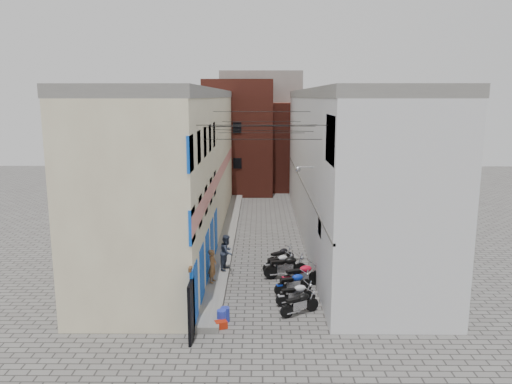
{
  "coord_description": "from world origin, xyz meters",
  "views": [
    {
      "loc": [
        -0.09,
        -16.95,
        8.56
      ],
      "look_at": [
        -0.32,
        12.05,
        3.0
      ],
      "focal_mm": 35.0,
      "sensor_mm": 36.0,
      "label": 1
    }
  ],
  "objects_px": {
    "motorcycle_g": "(281,255)",
    "red_crate": "(221,324)",
    "water_jug_near": "(222,317)",
    "motorcycle_d": "(301,274)",
    "motorcycle_b": "(296,293)",
    "person_a": "(212,266)",
    "motorcycle_e": "(286,265)",
    "motorcycle_f": "(279,262)",
    "motorcycle_a": "(300,302)",
    "water_jug_far": "(225,314)",
    "person_b": "(227,252)",
    "motorcycle_c": "(293,282)"
  },
  "relations": [
    {
      "from": "motorcycle_d",
      "to": "water_jug_near",
      "type": "xyz_separation_m",
      "value": [
        -3.35,
        -3.83,
        -0.33
      ]
    },
    {
      "from": "water_jug_near",
      "to": "motorcycle_d",
      "type": "bearing_deg",
      "value": 48.86
    },
    {
      "from": "motorcycle_e",
      "to": "person_a",
      "type": "height_order",
      "value": "person_a"
    },
    {
      "from": "red_crate",
      "to": "motorcycle_f",
      "type": "bearing_deg",
      "value": 68.35
    },
    {
      "from": "motorcycle_d",
      "to": "person_a",
      "type": "relative_size",
      "value": 1.38
    },
    {
      "from": "motorcycle_d",
      "to": "motorcycle_b",
      "type": "bearing_deg",
      "value": -34.33
    },
    {
      "from": "motorcycle_a",
      "to": "motorcycle_c",
      "type": "distance_m",
      "value": 2.15
    },
    {
      "from": "motorcycle_g",
      "to": "water_jug_near",
      "type": "xyz_separation_m",
      "value": [
        -2.54,
        -6.83,
        -0.24
      ]
    },
    {
      "from": "water_jug_near",
      "to": "motorcycle_f",
      "type": "bearing_deg",
      "value": 67.33
    },
    {
      "from": "motorcycle_e",
      "to": "motorcycle_f",
      "type": "bearing_deg",
      "value": -175.18
    },
    {
      "from": "motorcycle_b",
      "to": "water_jug_near",
      "type": "bearing_deg",
      "value": -76.39
    },
    {
      "from": "person_a",
      "to": "motorcycle_e",
      "type": "bearing_deg",
      "value": -56.89
    },
    {
      "from": "motorcycle_c",
      "to": "motorcycle_g",
      "type": "distance_m",
      "value": 3.8
    },
    {
      "from": "water_jug_near",
      "to": "water_jug_far",
      "type": "height_order",
      "value": "water_jug_near"
    },
    {
      "from": "motorcycle_a",
      "to": "motorcycle_g",
      "type": "relative_size",
      "value": 0.99
    },
    {
      "from": "person_a",
      "to": "water_jug_far",
      "type": "xyz_separation_m",
      "value": [
        0.8,
        -3.49,
        -0.74
      ]
    },
    {
      "from": "red_crate",
      "to": "motorcycle_c",
      "type": "bearing_deg",
      "value": 48.71
    },
    {
      "from": "water_jug_near",
      "to": "motorcycle_a",
      "type": "bearing_deg",
      "value": 16.35
    },
    {
      "from": "person_b",
      "to": "motorcycle_b",
      "type": "bearing_deg",
      "value": -121.59
    },
    {
      "from": "motorcycle_c",
      "to": "red_crate",
      "type": "relative_size",
      "value": 4.2
    },
    {
      "from": "motorcycle_e",
      "to": "water_jug_near",
      "type": "bearing_deg",
      "value": -42.22
    },
    {
      "from": "person_a",
      "to": "water_jug_far",
      "type": "distance_m",
      "value": 3.66
    },
    {
      "from": "motorcycle_f",
      "to": "water_jug_far",
      "type": "xyz_separation_m",
      "value": [
        -2.31,
        -5.53,
        -0.23
      ]
    },
    {
      "from": "motorcycle_a",
      "to": "water_jug_near",
      "type": "distance_m",
      "value": 3.19
    },
    {
      "from": "motorcycle_g",
      "to": "motorcycle_a",
      "type": "bearing_deg",
      "value": -36.81
    },
    {
      "from": "motorcycle_b",
      "to": "motorcycle_g",
      "type": "distance_m",
      "value": 4.97
    },
    {
      "from": "motorcycle_e",
      "to": "red_crate",
      "type": "distance_m",
      "value": 5.97
    },
    {
      "from": "water_jug_near",
      "to": "water_jug_far",
      "type": "xyz_separation_m",
      "value": [
        0.12,
        0.28,
        -0.0
      ]
    },
    {
      "from": "water_jug_near",
      "to": "red_crate",
      "type": "xyz_separation_m",
      "value": [
        0.0,
        -0.31,
        -0.15
      ]
    },
    {
      "from": "motorcycle_g",
      "to": "red_crate",
      "type": "xyz_separation_m",
      "value": [
        -2.54,
        -7.13,
        -0.38
      ]
    },
    {
      "from": "motorcycle_g",
      "to": "person_b",
      "type": "xyz_separation_m",
      "value": [
        -2.69,
        -1.32,
        0.6
      ]
    },
    {
      "from": "motorcycle_g",
      "to": "water_jug_far",
      "type": "bearing_deg",
      "value": -62.05
    },
    {
      "from": "motorcycle_a",
      "to": "motorcycle_g",
      "type": "height_order",
      "value": "motorcycle_g"
    },
    {
      "from": "person_a",
      "to": "water_jug_far",
      "type": "relative_size",
      "value": 2.74
    },
    {
      "from": "motorcycle_f",
      "to": "person_a",
      "type": "xyz_separation_m",
      "value": [
        -3.12,
        -2.04,
        0.5
      ]
    },
    {
      "from": "motorcycle_b",
      "to": "person_a",
      "type": "height_order",
      "value": "person_a"
    },
    {
      "from": "motorcycle_c",
      "to": "person_a",
      "type": "height_order",
      "value": "person_a"
    },
    {
      "from": "motorcycle_f",
      "to": "water_jug_near",
      "type": "bearing_deg",
      "value": -46.4
    },
    {
      "from": "person_b",
      "to": "motorcycle_a",
      "type": "bearing_deg",
      "value": -127.42
    },
    {
      "from": "motorcycle_d",
      "to": "person_b",
      "type": "xyz_separation_m",
      "value": [
        -3.5,
        1.67,
        0.51
      ]
    },
    {
      "from": "motorcycle_f",
      "to": "motorcycle_a",
      "type": "bearing_deg",
      "value": -16.47
    },
    {
      "from": "person_b",
      "to": "red_crate",
      "type": "bearing_deg",
      "value": -160.73
    },
    {
      "from": "motorcycle_e",
      "to": "red_crate",
      "type": "height_order",
      "value": "motorcycle_e"
    },
    {
      "from": "motorcycle_c",
      "to": "water_jug_near",
      "type": "xyz_separation_m",
      "value": [
        -2.94,
        -3.05,
        -0.25
      ]
    },
    {
      "from": "motorcycle_a",
      "to": "water_jug_near",
      "type": "xyz_separation_m",
      "value": [
        -3.05,
        -0.9,
        -0.23
      ]
    },
    {
      "from": "motorcycle_e",
      "to": "motorcycle_d",
      "type": "bearing_deg",
      "value": 15.1
    },
    {
      "from": "motorcycle_d",
      "to": "water_jug_near",
      "type": "height_order",
      "value": "motorcycle_d"
    },
    {
      "from": "motorcycle_d",
      "to": "person_a",
      "type": "xyz_separation_m",
      "value": [
        -4.04,
        -0.06,
        0.41
      ]
    },
    {
      "from": "motorcycle_e",
      "to": "person_b",
      "type": "relative_size",
      "value": 1.24
    },
    {
      "from": "motorcycle_e",
      "to": "person_a",
      "type": "distance_m",
      "value": 3.63
    }
  ]
}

